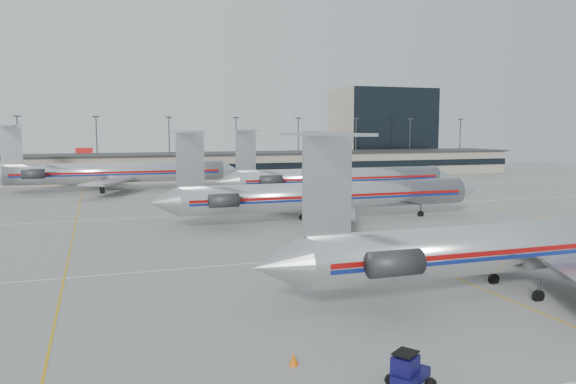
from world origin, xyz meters
name	(u,v)px	position (x,y,z in m)	size (l,w,h in m)	color
ground	(455,277)	(0.00, 0.00, 0.00)	(260.00, 260.00, 0.00)	gray
apron_markings	(393,252)	(0.00, 10.00, 0.01)	(160.00, 0.15, 0.02)	silver
terminal	(214,165)	(0.00, 97.97, 3.16)	(162.00, 17.00, 6.25)	gray
light_mast_row	(203,142)	(0.00, 112.00, 8.58)	(163.60, 0.40, 15.28)	#38383D
distant_building	(382,128)	(62.00, 128.00, 12.50)	(30.00, 20.00, 25.00)	tan
jet_foreground	(538,244)	(3.73, -4.85, 3.46)	(45.60, 26.85, 11.94)	silver
jet_second_row	(323,195)	(0.34, 28.88, 3.46)	(45.54, 26.81, 11.92)	silver
jet_third_row	(337,178)	(12.27, 51.48, 3.51)	(44.22, 27.20, 12.09)	silver
jet_back_row	(113,172)	(-24.24, 74.68, 3.76)	(47.34, 29.12, 12.95)	silver
tug_left	(408,371)	(-13.85, -15.90, 0.80)	(2.38, 2.09, 1.75)	#0D0B3C
cone_left	(294,359)	(-18.06, -11.87, 0.33)	(0.49, 0.49, 0.66)	#DE5A07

